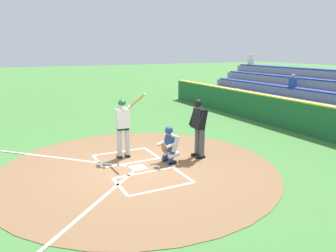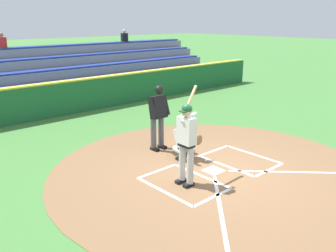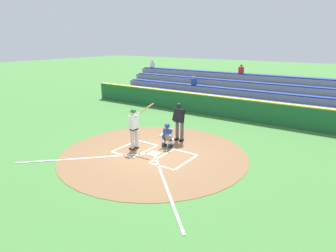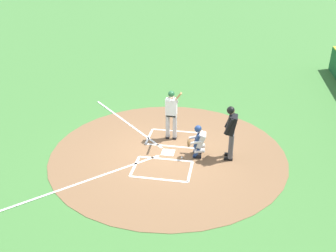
% 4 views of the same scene
% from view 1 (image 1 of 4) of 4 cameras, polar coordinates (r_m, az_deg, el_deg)
% --- Properties ---
extents(ground_plane, '(120.00, 120.00, 0.00)m').
position_cam_1_polar(ground_plane, '(9.42, -5.35, -7.42)').
color(ground_plane, '#427A38').
extents(dirt_circle, '(8.00, 8.00, 0.01)m').
position_cam_1_polar(dirt_circle, '(9.42, -5.35, -7.38)').
color(dirt_circle, brown).
rests_on(dirt_circle, ground).
extents(home_plate_and_chalk, '(7.93, 4.91, 0.01)m').
position_cam_1_polar(home_plate_and_chalk, '(9.16, -10.52, -8.12)').
color(home_plate_and_chalk, white).
rests_on(home_plate_and_chalk, dirt_circle).
extents(batter, '(0.94, 0.69, 2.13)m').
position_cam_1_polar(batter, '(10.00, -7.95, 0.34)').
color(batter, '#BCBCBC').
rests_on(batter, ground).
extents(catcher, '(0.61, 0.61, 1.13)m').
position_cam_1_polar(catcher, '(9.61, 0.28, -3.22)').
color(catcher, black).
rests_on(catcher, ground).
extents(plate_umpire, '(0.58, 0.40, 1.86)m').
position_cam_1_polar(plate_umpire, '(10.02, 5.49, 0.30)').
color(plate_umpire, '#4C4C51').
rests_on(plate_umpire, ground).
extents(baseball, '(0.07, 0.07, 0.07)m').
position_cam_1_polar(baseball, '(9.34, -1.64, -7.30)').
color(baseball, white).
rests_on(baseball, ground).
extents(backstop_wall, '(22.00, 0.36, 1.31)m').
position_cam_1_polar(backstop_wall, '(13.74, 25.08, 0.86)').
color(backstop_wall, '#1E6033').
rests_on(backstop_wall, ground).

